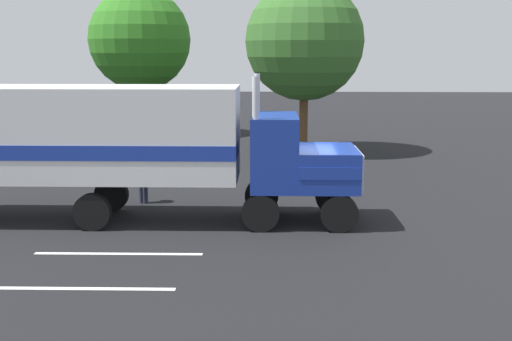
{
  "coord_description": "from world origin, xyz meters",
  "views": [
    {
      "loc": [
        -0.57,
        -18.57,
        5.23
      ],
      "look_at": [
        -1.18,
        -0.23,
        1.6
      ],
      "focal_mm": 42.9,
      "sensor_mm": 36.0,
      "label": 1
    }
  ],
  "objects": [
    {
      "name": "semi_truck",
      "position": [
        -5.86,
        -0.26,
        2.52
      ],
      "size": [
        14.2,
        3.05,
        4.5
      ],
      "color": "#193399",
      "rests_on": "ground_plane"
    },
    {
      "name": "lane_stripe_near",
      "position": [
        -4.67,
        -3.5,
        0.01
      ],
      "size": [
        4.4,
        0.22,
        0.01
      ],
      "primitive_type": "cube",
      "rotation": [
        0.0,
        0.0,
        0.01
      ],
      "color": "silver",
      "rests_on": "ground_plane"
    },
    {
      "name": "ground_plane",
      "position": [
        0.0,
        0.0,
        0.0
      ],
      "size": [
        120.0,
        120.0,
        0.0
      ],
      "primitive_type": "plane",
      "color": "black"
    },
    {
      "name": "lane_stripe_mid",
      "position": [
        -4.98,
        -5.88,
        0.01
      ],
      "size": [
        4.4,
        0.22,
        0.01
      ],
      "primitive_type": "cube",
      "rotation": [
        0.0,
        0.0,
        0.01
      ],
      "color": "silver",
      "rests_on": "ground_plane"
    },
    {
      "name": "tree_left",
      "position": [
        -8.91,
        19.17,
        5.85
      ],
      "size": [
        6.19,
        6.19,
        8.95
      ],
      "color": "brown",
      "rests_on": "ground_plane"
    },
    {
      "name": "tree_center",
      "position": [
        0.84,
        13.07,
        5.67
      ],
      "size": [
        6.03,
        6.03,
        8.69
      ],
      "color": "brown",
      "rests_on": "ground_plane"
    },
    {
      "name": "parked_car",
      "position": [
        -10.07,
        7.32,
        0.81
      ],
      "size": [
        4.61,
        2.42,
        1.57
      ],
      "color": "#234C8C",
      "rests_on": "ground_plane"
    },
    {
      "name": "person_bystander",
      "position": [
        -5.16,
        1.93,
        0.89
      ],
      "size": [
        0.39,
        0.48,
        1.63
      ],
      "color": "#2D3347",
      "rests_on": "ground_plane"
    }
  ]
}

